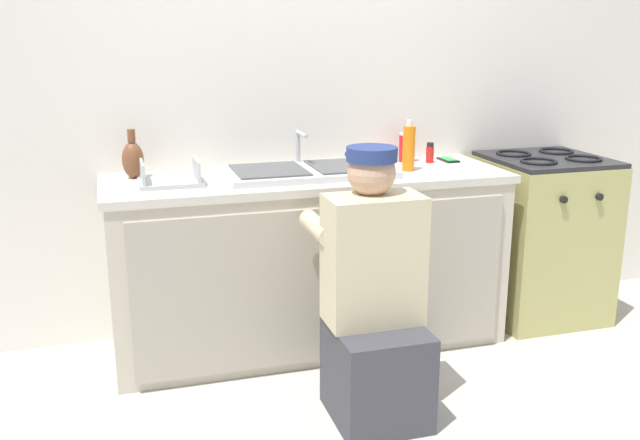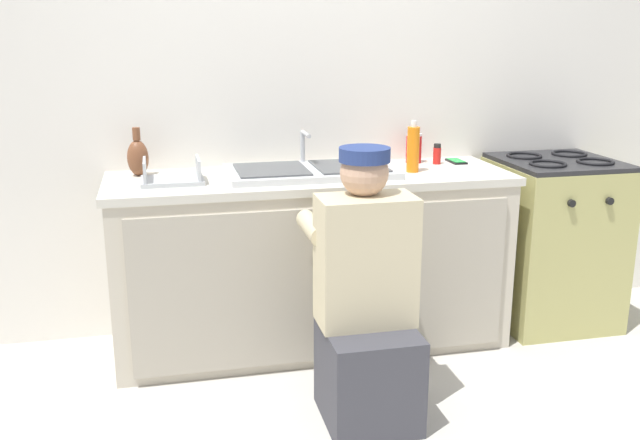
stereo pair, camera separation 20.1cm
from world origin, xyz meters
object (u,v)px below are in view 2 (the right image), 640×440
dish_rack_tray (172,177)px  cell_phone (456,161)px  spice_bottle_red (437,154)px  stove_range (552,241)px  soda_cup_red (414,148)px  sink_double_basin (311,171)px  vase_decorative (138,157)px  plumber_person (366,310)px  soap_bottle_orange (413,149)px

dish_rack_tray → cell_phone: 1.47m
spice_bottle_red → cell_phone: size_ratio=0.75×
spice_bottle_red → cell_phone: spice_bottle_red is taller
stove_range → cell_phone: 0.68m
cell_phone → soda_cup_red: soda_cup_red is taller
spice_bottle_red → cell_phone: 0.13m
dish_rack_tray → stove_range: bearing=1.1°
sink_double_basin → vase_decorative: size_ratio=3.48×
stove_range → dish_rack_tray: bearing=-178.9°
plumber_person → spice_bottle_red: size_ratio=10.52×
sink_double_basin → stove_range: size_ratio=0.89×
stove_range → cell_phone: stove_range is taller
plumber_person → cell_phone: 1.23m
soda_cup_red → vase_decorative: 1.39m
soap_bottle_orange → vase_decorative: soap_bottle_orange is taller
sink_double_basin → cell_phone: sink_double_basin is taller
soda_cup_red → vase_decorative: size_ratio=0.66×
soda_cup_red → soap_bottle_orange: 0.25m
sink_double_basin → plumber_person: size_ratio=0.72×
stove_range → dish_rack_tray: (-1.97, -0.04, 0.45)m
soda_cup_red → plumber_person: bearing=-119.4°
sink_double_basin → spice_bottle_red: sink_double_basin is taller
spice_bottle_red → soda_cup_red: 0.12m
plumber_person → spice_bottle_red: plumber_person is taller
dish_rack_tray → soap_bottle_orange: 1.15m
spice_bottle_red → cell_phone: (0.12, 0.02, -0.04)m
plumber_person → cell_phone: (0.74, 0.89, 0.41)m
soda_cup_red → stove_range: bearing=-14.4°
plumber_person → dish_rack_tray: bearing=135.6°
stove_range → vase_decorative: bearing=175.7°
plumber_person → soap_bottle_orange: soap_bottle_orange is taller
cell_phone → soap_bottle_orange: 0.38m
sink_double_basin → soda_cup_red: bearing=17.4°
stove_range → spice_bottle_red: bearing=168.9°
stove_range → spice_bottle_red: spice_bottle_red is taller
soda_cup_red → dish_rack_tray: bearing=-169.7°
sink_double_basin → stove_range: 1.39m
plumber_person → soap_bottle_orange: (0.43, 0.70, 0.52)m
soap_bottle_orange → vase_decorative: (-1.30, 0.20, -0.02)m
cell_phone → soda_cup_red: bearing=168.8°
plumber_person → soda_cup_red: bearing=60.6°
dish_rack_tray → soda_cup_red: size_ratio=1.84×
soap_bottle_orange → vase_decorative: bearing=171.1°
stove_range → soda_cup_red: bearing=165.6°
cell_phone → soda_cup_red: 0.24m
sink_double_basin → stove_range: bearing=-0.1°
spice_bottle_red → sink_double_basin: bearing=-170.1°
spice_bottle_red → soda_cup_red: size_ratio=0.69×
spice_bottle_red → soap_bottle_orange: 0.26m
plumber_person → soap_bottle_orange: bearing=58.1°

